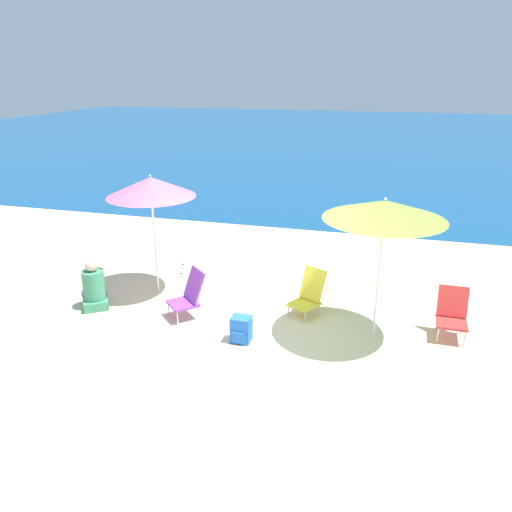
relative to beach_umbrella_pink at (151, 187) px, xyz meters
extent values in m
plane|color=beige|center=(2.32, -1.34, -1.96)|extent=(60.00, 60.00, 0.00)
cube|color=navy|center=(2.32, 24.44, -1.96)|extent=(60.00, 40.00, 0.01)
cylinder|color=white|center=(0.00, 0.00, -1.07)|extent=(0.04, 0.04, 1.80)
cone|color=pink|center=(0.00, 0.00, 0.00)|extent=(1.55, 1.55, 0.34)
sphere|color=white|center=(0.00, 0.00, 0.19)|extent=(0.04, 0.04, 0.04)
cylinder|color=white|center=(3.94, -0.64, -1.03)|extent=(0.04, 0.04, 1.87)
cone|color=#8ECC3D|center=(3.94, -0.64, 0.04)|extent=(1.76, 1.76, 0.27)
sphere|color=white|center=(3.94, -0.64, 0.20)|extent=(0.04, 0.04, 0.04)
cylinder|color=silver|center=(2.55, -0.39, -1.86)|extent=(0.02, 0.02, 0.21)
cylinder|color=silver|center=(2.86, -0.55, -1.86)|extent=(0.02, 0.02, 0.21)
cylinder|color=silver|center=(2.72, -0.05, -1.86)|extent=(0.02, 0.02, 0.21)
cylinder|color=silver|center=(3.03, -0.21, -1.86)|extent=(0.02, 0.02, 0.21)
cube|color=yellow|center=(2.79, -0.30, -1.74)|extent=(0.57, 0.58, 0.04)
cube|color=yellow|center=(2.89, -0.10, -1.45)|extent=(0.46, 0.38, 0.53)
cylinder|color=silver|center=(4.88, -0.62, -1.84)|extent=(0.02, 0.02, 0.25)
cylinder|color=silver|center=(5.26, -0.63, -1.84)|extent=(0.02, 0.02, 0.25)
cylinder|color=silver|center=(4.89, -0.24, -1.84)|extent=(0.02, 0.02, 0.25)
cylinder|color=silver|center=(5.26, -0.25, -1.84)|extent=(0.02, 0.02, 0.25)
cube|color=red|center=(5.07, -0.44, -1.69)|extent=(0.45, 0.46, 0.04)
cube|color=red|center=(5.08, -0.21, -1.44)|extent=(0.45, 0.19, 0.46)
cylinder|color=silver|center=(0.60, -0.86, -1.84)|extent=(0.02, 0.02, 0.24)
cylinder|color=silver|center=(0.89, -1.13, -1.84)|extent=(0.02, 0.02, 0.24)
cylinder|color=silver|center=(0.86, -0.60, -1.84)|extent=(0.02, 0.02, 0.24)
cylinder|color=silver|center=(1.14, -0.87, -1.84)|extent=(0.02, 0.02, 0.24)
cube|color=purple|center=(0.87, -0.86, -1.71)|extent=(0.63, 0.63, 0.04)
cube|color=purple|center=(1.02, -0.71, -1.42)|extent=(0.49, 0.48, 0.52)
cube|color=#3F8C66|center=(-0.75, -0.90, -1.88)|extent=(0.61, 0.63, 0.16)
cylinder|color=#3F8C66|center=(-0.75, -0.90, -1.55)|extent=(0.37, 0.37, 0.51)
sphere|color=beige|center=(-0.75, -0.90, -1.18)|extent=(0.22, 0.22, 0.22)
cube|color=blue|center=(2.02, -1.35, -1.76)|extent=(0.30, 0.24, 0.40)
cube|color=blue|center=(2.02, -1.48, -1.84)|extent=(0.21, 0.03, 0.18)
cylinder|color=silver|center=(0.12, 0.89, -1.89)|extent=(0.07, 0.07, 0.15)
cylinder|color=silver|center=(0.12, 0.89, -1.79)|extent=(0.03, 0.03, 0.05)
cylinder|color=black|center=(0.12, 0.89, -1.76)|extent=(0.04, 0.04, 0.02)
camera|label=1|loc=(3.99, -7.69, 1.90)|focal=35.00mm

